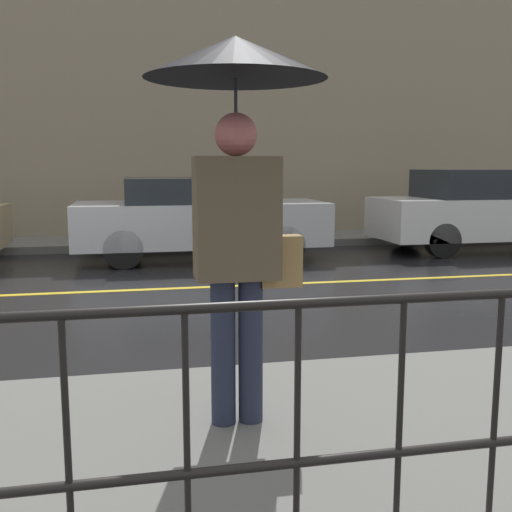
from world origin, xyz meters
TOP-DOWN VIEW (x-y plane):
  - ground_plane at (0.00, 0.00)m, footprint 80.00×80.00m
  - sidewalk_near at (0.00, -5.08)m, footprint 28.00×2.69m
  - sidewalk_far at (0.00, 4.65)m, footprint 28.00×1.82m
  - lane_marking at (0.00, 0.00)m, footprint 25.20×0.12m
  - building_storefront at (0.00, 5.71)m, footprint 28.00×0.30m
  - pedestrian at (1.20, -4.75)m, footprint 1.02×1.02m
  - car_silver at (1.79, 2.56)m, footprint 4.40×1.78m
  - car_white at (7.54, 2.56)m, footprint 4.62×1.72m

SIDE VIEW (x-z plane):
  - ground_plane at x=0.00m, z-range 0.00..0.00m
  - lane_marking at x=0.00m, z-range 0.00..0.01m
  - sidewalk_near at x=0.00m, z-range 0.00..0.15m
  - sidewalk_far at x=0.00m, z-range 0.00..0.15m
  - car_silver at x=1.79m, z-range 0.03..1.49m
  - car_white at x=7.54m, z-range 0.01..1.60m
  - pedestrian at x=1.20m, z-range 0.73..2.95m
  - building_storefront at x=0.00m, z-range 0.00..6.04m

